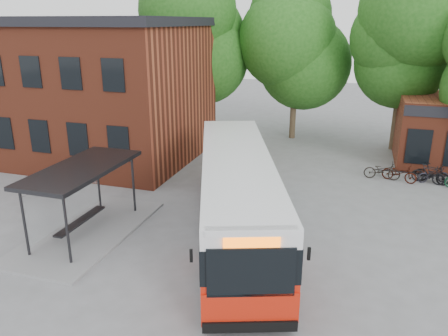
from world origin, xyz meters
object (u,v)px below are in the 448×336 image
(bicycle_4, at_px, (433,175))
(bicycle_5, at_px, (432,174))
(bicycle_3, at_px, (428,174))
(bicycle_2, at_px, (399,173))
(bus_shelter, at_px, (85,200))
(city_bus, at_px, (236,195))
(bicycle_0, at_px, (382,170))

(bicycle_4, relative_size, bicycle_5, 0.93)
(bicycle_3, distance_m, bicycle_4, 0.33)
(bicycle_2, bearing_deg, bus_shelter, 149.25)
(city_bus, bearing_deg, bicycle_5, 26.53)
(bicycle_2, bearing_deg, bicycle_3, -63.32)
(bicycle_0, distance_m, bicycle_3, 2.34)
(bicycle_3, height_order, bicycle_5, bicycle_5)
(bicycle_0, relative_size, bicycle_4, 1.13)
(bicycle_0, relative_size, bicycle_3, 1.12)
(city_bus, bearing_deg, bus_shelter, 178.79)
(city_bus, bearing_deg, bicycle_0, 36.12)
(bicycle_0, distance_m, bicycle_5, 2.54)
(city_bus, xyz_separation_m, bicycle_3, (8.21, 8.64, -1.13))
(bus_shelter, distance_m, bicycle_5, 17.73)
(bicycle_5, bearing_deg, bus_shelter, 148.88)
(bicycle_2, distance_m, bicycle_5, 1.67)
(bicycle_4, xyz_separation_m, bicycle_5, (-0.08, -0.13, 0.10))
(bicycle_2, distance_m, bicycle_4, 1.77)
(bicycle_2, bearing_deg, city_bus, 161.09)
(city_bus, distance_m, bicycle_0, 10.43)
(bicycle_2, bearing_deg, bicycle_0, 103.76)
(city_bus, distance_m, bicycle_2, 10.88)
(bus_shelter, height_order, bicycle_3, bus_shelter)
(bus_shelter, xyz_separation_m, city_bus, (5.79, 1.90, 0.19))
(bus_shelter, height_order, bicycle_4, bus_shelter)
(bus_shelter, distance_m, bicycle_4, 17.88)
(city_bus, xyz_separation_m, bicycle_4, (8.49, 8.82, -1.19))
(bicycle_0, bearing_deg, bicycle_3, -88.50)
(bicycle_4, bearing_deg, bicycle_2, 80.78)
(bicycle_0, bearing_deg, city_bus, 144.85)
(city_bus, relative_size, bicycle_3, 7.56)
(city_bus, distance_m, bicycle_4, 12.30)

